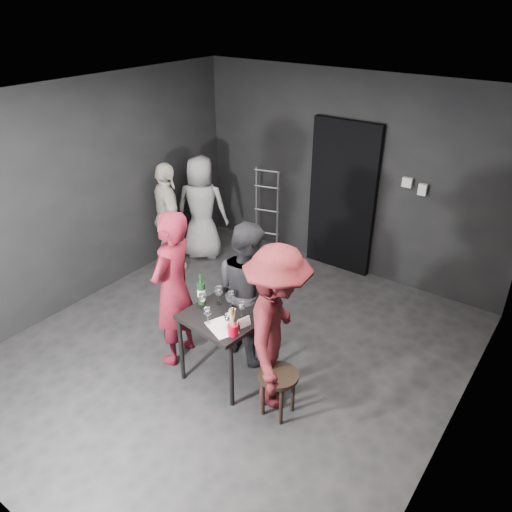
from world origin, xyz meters
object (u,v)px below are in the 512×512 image
Objects in this scene: tasting_table at (225,322)px; stool at (278,381)px; bystander_grey at (202,207)px; breadstick_cup at (233,322)px; wine_bottle at (201,292)px; woman_black at (248,288)px; man_maroon at (276,321)px; hand_truck at (265,236)px; server_red at (172,279)px; bystander_cream at (168,216)px.

tasting_table is 0.79m from stool.
bystander_grey reaches higher than breadstick_cup.
bystander_grey is 2.45m from wine_bottle.
man_maroon reaches higher than woman_black.
bystander_grey is at bearing 136.29° from tasting_table.
wine_bottle is at bearing 63.69° from man_maroon.
hand_truck is at bearing 127.06° from stool.
hand_truck reaches higher than breadstick_cup.
man_maroon is at bearing -68.25° from hand_truck.
woman_black is 5.23× the size of breadstick_cup.
server_red reaches higher than stool.
server_red reaches higher than wine_bottle.
tasting_table is 0.48× the size of bystander_grey.
server_red is 2.34m from bystander_grey.
server_red is at bearing 96.44° from bystander_grey.
bystander_grey reaches higher than stool.
man_maroon is at bearing 82.63° from server_red.
man_maroon is 0.40m from breadstick_cup.
bystander_grey is (-0.64, -0.69, 0.55)m from hand_truck.
breadstick_cup is at bearing 133.64° from woman_black.
man_maroon is 3.13m from bystander_grey.
stool is at bearing 160.47° from woman_black.
bystander_cream is at bearing 38.20° from man_maroon.
tasting_table is at bearing 64.46° from man_maroon.
tasting_table is 1.60× the size of stool.
bystander_cream is at bearing -5.19° from woman_black.
tasting_table reaches higher than stool.
server_red is (-1.34, 0.06, 0.59)m from stool.
server_red is at bearing -163.21° from wine_bottle.
bystander_cream is at bearing 146.97° from breadstick_cup.
server_red reaches higher than bystander_cream.
bystander_cream is 5.31× the size of breadstick_cup.
tasting_table is at bearing -1.91° from wine_bottle.
hand_truck is 0.69× the size of man_maroon.
bystander_cream is at bearing 152.70° from stool.
server_red reaches higher than breadstick_cup.
server_red reaches higher than bystander_grey.
bystander_cream is (-1.98, 0.83, 0.01)m from woman_black.
bystander_cream is (-0.75, -1.24, 0.58)m from hand_truck.
woman_black reaches higher than breadstick_cup.
breadstick_cup reaches higher than tasting_table.
man_maroon reaches higher than breadstick_cup.
breadstick_cup is (1.56, -2.74, 0.66)m from hand_truck.
man_maroon is (0.60, 0.00, 0.27)m from tasting_table.
stool is 0.24× the size of server_red.
tasting_table is at bearing 141.12° from breadstick_cup.
bystander_cream reaches higher than stool.
stool is 3.15m from bystander_cream.
stool is 3.35m from bystander_grey.
woman_black is at bearing 115.44° from bystander_grey.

